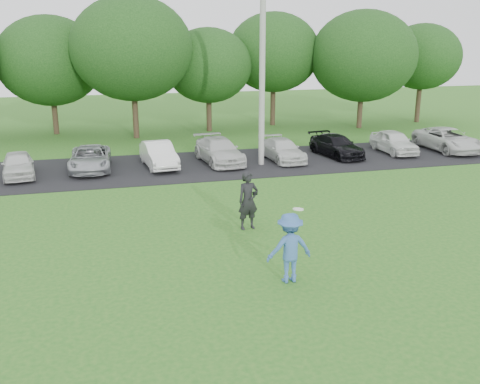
# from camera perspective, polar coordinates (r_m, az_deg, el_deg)

# --- Properties ---
(ground) EXTENTS (100.00, 100.00, 0.00)m
(ground) POSITION_cam_1_polar(r_m,az_deg,el_deg) (14.56, 3.57, -8.63)
(ground) COLOR #23661D
(ground) RESTS_ON ground
(parking_lot) EXTENTS (32.00, 6.50, 0.03)m
(parking_lot) POSITION_cam_1_polar(r_m,az_deg,el_deg) (26.58, -5.26, 2.82)
(parking_lot) COLOR black
(parking_lot) RESTS_ON ground
(utility_pole) EXTENTS (0.28, 0.28, 9.81)m
(utility_pole) POSITION_cam_1_polar(r_m,az_deg,el_deg) (26.08, 2.39, 13.48)
(utility_pole) COLOR #A3A29D
(utility_pole) RESTS_ON ground
(frisbee_player) EXTENTS (1.22, 0.73, 2.02)m
(frisbee_player) POSITION_cam_1_polar(r_m,az_deg,el_deg) (13.79, 5.31, -5.94)
(frisbee_player) COLOR #3B65A6
(frisbee_player) RESTS_ON ground
(camera_bystander) EXTENTS (0.77, 0.57, 1.94)m
(camera_bystander) POSITION_cam_1_polar(r_m,az_deg,el_deg) (17.48, 0.87, -0.92)
(camera_bystander) COLOR black
(camera_bystander) RESTS_ON ground
(parked_cars) EXTENTS (30.73, 4.73, 1.25)m
(parked_cars) POSITION_cam_1_polar(r_m,az_deg,el_deg) (26.80, -2.07, 4.30)
(parked_cars) COLOR silver
(parked_cars) RESTS_ON parking_lot
(tree_row) EXTENTS (42.39, 9.85, 8.64)m
(tree_row) POSITION_cam_1_polar(r_m,az_deg,el_deg) (35.77, -5.75, 14.12)
(tree_row) COLOR #38281C
(tree_row) RESTS_ON ground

